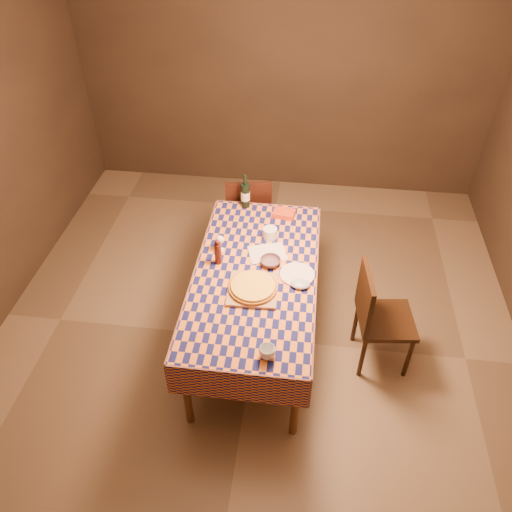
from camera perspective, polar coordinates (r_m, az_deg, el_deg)
name	(u,v)px	position (r m, az deg, el deg)	size (l,w,h in m)	color
room	(255,211)	(3.42, -0.10, 5.14)	(5.00, 5.10, 2.70)	brown
dining_table	(255,280)	(3.84, -0.09, -2.80)	(0.94, 1.84, 0.77)	brown
cutting_board	(253,289)	(3.65, -0.35, -3.84)	(0.36, 0.36, 0.02)	#A8764F
pizza	(253,287)	(3.63, -0.35, -3.52)	(0.40, 0.40, 0.04)	#955918
pepper_mill	(218,252)	(3.82, -4.37, 0.42)	(0.05, 0.05, 0.23)	#461610
bowl	(270,262)	(3.85, 1.66, -0.67)	(0.16, 0.16, 0.05)	#5E444F
wine_glass	(220,240)	(3.94, -4.16, 1.79)	(0.08, 0.08, 0.14)	silver
wine_bottle	(245,195)	(4.40, -1.23, 6.99)	(0.11, 0.11, 0.32)	black
deli_tub	(270,233)	(4.08, 1.62, 2.60)	(0.11, 0.11, 0.09)	silver
takeout_container	(284,214)	(4.35, 3.22, 4.87)	(0.19, 0.13, 0.05)	#B93918
white_plate	(297,275)	(3.78, 4.72, -2.12)	(0.26, 0.26, 0.02)	silver
tumbler	(267,352)	(3.23, 1.30, -10.94)	(0.11, 0.11, 0.09)	silver
flour_patch	(267,253)	(3.97, 1.31, 0.35)	(0.29, 0.22, 0.00)	silver
flour_bag	(300,284)	(3.69, 5.08, -3.19)	(0.15, 0.11, 0.04)	#9FB1CB
chair_far	(249,212)	(4.82, -0.85, 5.02)	(0.48, 0.49, 0.93)	black
chair_right	(377,314)	(3.94, 13.62, -6.45)	(0.47, 0.47, 0.93)	black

